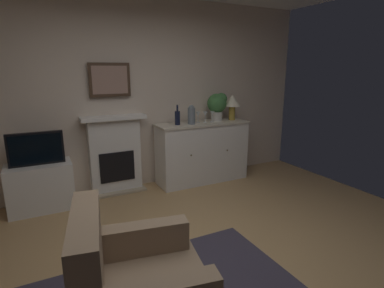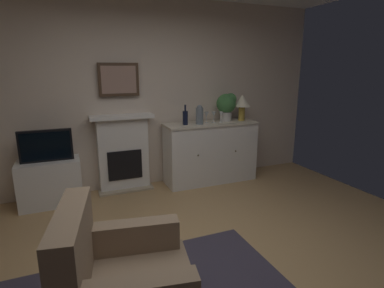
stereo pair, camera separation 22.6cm
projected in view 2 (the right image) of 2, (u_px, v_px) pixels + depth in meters
name	position (u px, v px, depth m)	size (l,w,h in m)	color
ground_plane	(206.00, 275.00, 2.69)	(5.72, 4.63, 0.10)	tan
wall_rear	(140.00, 95.00, 4.41)	(5.72, 0.06, 2.70)	beige
fireplace_unit	(123.00, 153.00, 4.37)	(0.87, 0.30, 1.10)	white
framed_picture	(119.00, 80.00, 4.16)	(0.55, 0.04, 0.45)	#473323
sideboard_cabinet	(210.00, 152.00, 4.71)	(1.43, 0.49, 0.93)	white
table_lamp	(242.00, 103.00, 4.73)	(0.26, 0.26, 0.40)	#B79338
wine_bottle	(185.00, 117.00, 4.41)	(0.08, 0.08, 0.29)	black
wine_glass_left	(206.00, 115.00, 4.56)	(0.07, 0.07, 0.16)	silver
wine_glass_center	(214.00, 115.00, 4.57)	(0.07, 0.07, 0.16)	silver
wine_glass_right	(221.00, 114.00, 4.60)	(0.07, 0.07, 0.16)	silver
vase_decorative	(200.00, 115.00, 4.45)	(0.11, 0.11, 0.28)	slate
tv_cabinet	(51.00, 183.00, 3.92)	(0.75, 0.42, 0.59)	white
tv_set	(46.00, 146.00, 3.78)	(0.62, 0.07, 0.40)	black
potted_plant_small	(227.00, 104.00, 4.69)	(0.30, 0.30, 0.43)	beige
armchair	(121.00, 285.00, 1.94)	(0.93, 0.89, 0.92)	#8C7259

